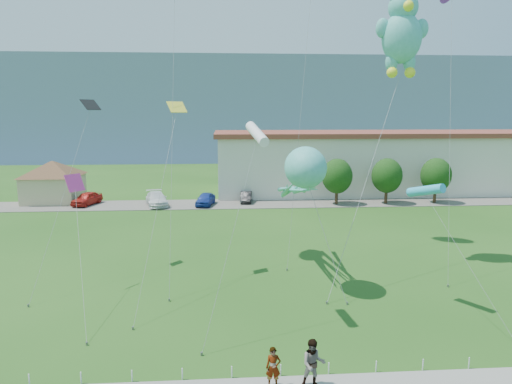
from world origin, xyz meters
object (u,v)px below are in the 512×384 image
(warehouse, at_px, (431,160))
(parked_car_blue, at_px, (206,199))
(pedestrian_right, at_px, (313,364))
(parked_car_red, at_px, (87,198))
(pavilion, at_px, (53,177))
(octopus_kite, at_px, (301,178))
(pedestrian_left, at_px, (273,367))
(teddy_bear_kite, at_px, (402,31))
(parked_car_white, at_px, (157,199))
(parked_car_black, at_px, (246,197))

(warehouse, distance_m, parked_car_blue, 33.10)
(pedestrian_right, relative_size, parked_car_red, 0.44)
(pavilion, relative_size, parked_car_red, 2.06)
(pavilion, xyz_separation_m, warehouse, (50.00, 6.00, 1.10))
(warehouse, bearing_deg, octopus_kite, -125.19)
(pedestrian_right, bearing_deg, parked_car_blue, 102.34)
(parked_car_blue, xyz_separation_m, octopus_kite, (7.00, -25.03, 5.90))
(pedestrian_right, bearing_deg, pedestrian_left, 177.68)
(teddy_bear_kite, bearing_deg, parked_car_white, 133.76)
(pavilion, distance_m, pedestrian_right, 47.03)
(parked_car_black, distance_m, teddy_bear_kite, 28.97)
(parked_car_black, bearing_deg, warehouse, 22.47)
(parked_car_black, height_order, octopus_kite, octopus_kite)
(pedestrian_left, xyz_separation_m, parked_car_blue, (-4.07, 36.48, -0.12))
(parked_car_white, bearing_deg, octopus_kite, -78.01)
(pedestrian_left, relative_size, parked_car_black, 0.42)
(parked_car_blue, distance_m, parked_car_black, 5.13)
(pavilion, xyz_separation_m, teddy_bear_kite, (33.04, -24.53, 13.17))
(pedestrian_left, height_order, parked_car_blue, pedestrian_left)
(parked_car_black, bearing_deg, teddy_bear_kite, -61.12)
(parked_car_blue, bearing_deg, pedestrian_left, -72.47)
(parked_car_white, height_order, octopus_kite, octopus_kite)
(parked_car_red, xyz_separation_m, teddy_bear_kite, (28.43, -22.00, 15.37))
(parked_car_red, relative_size, parked_car_white, 0.83)
(pedestrian_right, bearing_deg, parked_car_black, 94.75)
(pedestrian_left, distance_m, octopus_kite, 13.15)
(parked_car_red, height_order, parked_car_white, parked_car_white)
(pedestrian_left, bearing_deg, octopus_kite, 79.35)
(teddy_bear_kite, bearing_deg, parked_car_red, 142.27)
(warehouse, bearing_deg, parked_car_white, -165.74)
(teddy_bear_kite, bearing_deg, parked_car_black, 113.23)
(pavilion, relative_size, octopus_kite, 0.98)
(parked_car_black, bearing_deg, pedestrian_left, -85.54)
(octopus_kite, bearing_deg, pedestrian_right, -96.78)
(pavilion, bearing_deg, warehouse, 6.84)
(pedestrian_left, height_order, pedestrian_right, pedestrian_right)
(warehouse, height_order, octopus_kite, octopus_kite)
(pedestrian_left, height_order, teddy_bear_kite, teddy_bear_kite)
(pedestrian_left, xyz_separation_m, parked_car_red, (-17.99, 37.62, -0.08))
(warehouse, height_order, parked_car_white, warehouse)
(warehouse, xyz_separation_m, pedestrian_left, (-27.40, -46.15, -3.22))
(parked_car_red, distance_m, parked_car_black, 18.78)
(parked_car_white, bearing_deg, parked_car_blue, -17.00)
(pedestrian_right, height_order, parked_car_black, pedestrian_right)
(teddy_bear_kite, bearing_deg, octopus_kite, -150.95)
(warehouse, xyz_separation_m, parked_car_blue, (-31.47, -9.67, -3.34))
(pedestrian_left, height_order, parked_car_red, pedestrian_left)
(parked_car_black, bearing_deg, pedestrian_right, -83.22)
(pavilion, xyz_separation_m, parked_car_black, (23.39, -2.05, -2.34))
(pedestrian_right, height_order, teddy_bear_kite, teddy_bear_kite)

